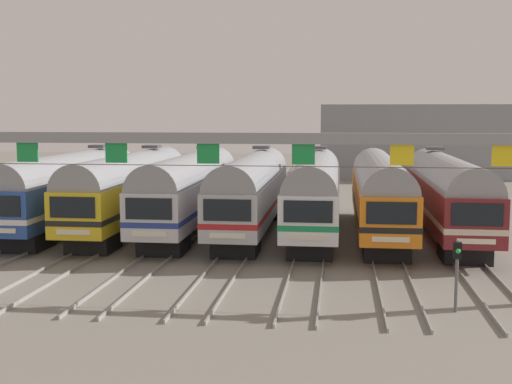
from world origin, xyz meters
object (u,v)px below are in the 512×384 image
at_px(commuter_train_blue, 71,186).
at_px(catenary_gantry, 208,159).
at_px(yard_signal_mast, 457,262).
at_px(commuter_train_orange, 380,191).
at_px(commuter_train_silver, 190,188).
at_px(commuter_train_maroon, 446,192).
at_px(commuter_train_white, 315,190).
at_px(commuter_train_yellow, 130,187).
at_px(commuter_train_stainless, 252,189).

distance_m(commuter_train_blue, catenary_gantry, 17.88).
bearing_deg(yard_signal_mast, commuter_train_orange, 97.09).
distance_m(commuter_train_silver, commuter_train_maroon, 15.20).
height_order(commuter_train_silver, commuter_train_maroon, same).
height_order(commuter_train_white, commuter_train_orange, commuter_train_white).
relative_size(commuter_train_yellow, commuter_train_orange, 1.00).
bearing_deg(commuter_train_maroon, commuter_train_silver, 180.00).
xyz_separation_m(commuter_train_silver, commuter_train_stainless, (3.80, 0.00, 0.00)).
distance_m(commuter_train_yellow, commuter_train_silver, 3.80).
bearing_deg(commuter_train_stainless, commuter_train_yellow, 180.00).
relative_size(commuter_train_orange, commuter_train_maroon, 1.00).
xyz_separation_m(commuter_train_stainless, commuter_train_maroon, (11.40, 0.00, 0.00)).
bearing_deg(commuter_train_silver, commuter_train_orange, -0.02).
bearing_deg(commuter_train_white, commuter_train_orange, -0.07).
bearing_deg(commuter_train_maroon, commuter_train_white, 180.00).
distance_m(commuter_train_blue, commuter_train_orange, 19.01).
height_order(commuter_train_white, catenary_gantry, catenary_gantry).
distance_m(commuter_train_silver, commuter_train_stainless, 3.80).
xyz_separation_m(commuter_train_maroon, catenary_gantry, (-11.40, -13.50, 2.71)).
xyz_separation_m(commuter_train_yellow, commuter_train_stainless, (7.60, 0.00, 0.00)).
xyz_separation_m(commuter_train_blue, yard_signal_mast, (20.91, -15.28, -0.83)).
xyz_separation_m(commuter_train_maroon, yard_signal_mast, (-1.90, -15.28, -0.83)).
bearing_deg(commuter_train_silver, commuter_train_yellow, 180.00).
relative_size(commuter_train_stainless, catenary_gantry, 0.64).
height_order(commuter_train_blue, commuter_train_stainless, same).
height_order(catenary_gantry, yard_signal_mast, catenary_gantry).
bearing_deg(catenary_gantry, commuter_train_yellow, 119.39).
height_order(commuter_train_maroon, catenary_gantry, catenary_gantry).
bearing_deg(yard_signal_mast, commuter_train_white, 110.46).
xyz_separation_m(commuter_train_stainless, catenary_gantry, (0.00, -13.50, 2.71)).
bearing_deg(commuter_train_blue, commuter_train_yellow, 0.00).
bearing_deg(yard_signal_mast, commuter_train_yellow, 138.22).
relative_size(commuter_train_orange, catenary_gantry, 0.64).
height_order(commuter_train_yellow, yard_signal_mast, commuter_train_yellow).
height_order(commuter_train_yellow, catenary_gantry, catenary_gantry).
distance_m(commuter_train_yellow, commuter_train_orange, 15.20).
xyz_separation_m(commuter_train_white, yard_signal_mast, (5.70, -15.28, -0.83)).
relative_size(commuter_train_white, catenary_gantry, 0.64).
bearing_deg(catenary_gantry, yard_signal_mast, -10.62).
relative_size(commuter_train_orange, yard_signal_mast, 6.82).
bearing_deg(commuter_train_blue, yard_signal_mast, -36.16).
bearing_deg(catenary_gantry, commuter_train_silver, 105.73).
height_order(commuter_train_yellow, commuter_train_orange, commuter_train_yellow).
bearing_deg(commuter_train_yellow, catenary_gantry, -60.61).
bearing_deg(commuter_train_white, catenary_gantry, -105.73).
bearing_deg(commuter_train_orange, yard_signal_mast, -82.91).
bearing_deg(commuter_train_yellow, commuter_train_orange, -0.02).
height_order(commuter_train_orange, catenary_gantry, catenary_gantry).
bearing_deg(commuter_train_stainless, yard_signal_mast, -58.12).
distance_m(commuter_train_white, catenary_gantry, 14.28).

